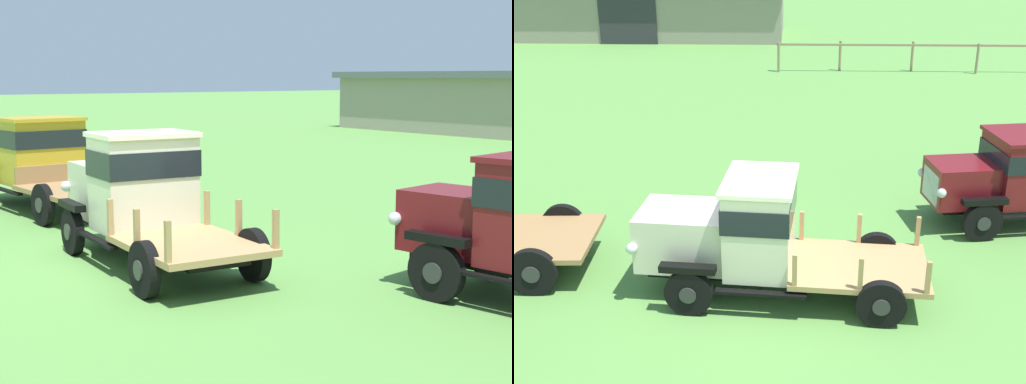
{
  "view_description": "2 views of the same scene",
  "coord_description": "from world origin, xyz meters",
  "views": [
    {
      "loc": [
        11.66,
        -5.72,
        3.11
      ],
      "look_at": [
        0.08,
        2.57,
        1.0
      ],
      "focal_mm": 55.0,
      "sensor_mm": 36.0,
      "label": 1
    },
    {
      "loc": [
        0.5,
        -9.74,
        6.11
      ],
      "look_at": [
        0.08,
        2.57,
        1.0
      ],
      "focal_mm": 45.0,
      "sensor_mm": 36.0,
      "label": 2
    }
  ],
  "objects": [
    {
      "name": "ground_plane",
      "position": [
        0.0,
        0.0,
        0.0
      ],
      "size": [
        240.0,
        240.0,
        0.0
      ],
      "primitive_type": "plane",
      "color": "#5B9342"
    },
    {
      "name": "vintage_truck_second_in_line",
      "position": [
        -0.23,
        0.33,
        1.14
      ],
      "size": [
        5.25,
        2.3,
        2.19
      ],
      "color": "black",
      "rests_on": "ground"
    },
    {
      "name": "paddock_fence",
      "position": [
        7.32,
        19.38,
        0.95
      ],
      "size": [
        15.09,
        0.61,
        1.34
      ],
      "color": "#997F60",
      "rests_on": "ground"
    },
    {
      "name": "farm_shed",
      "position": [
        -12.26,
        29.92,
        1.7
      ],
      "size": [
        24.95,
        7.82,
        3.36
      ],
      "color": "gray",
      "rests_on": "ground"
    }
  ]
}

